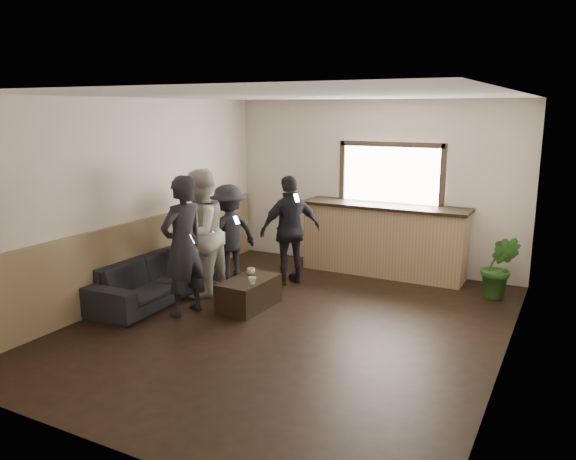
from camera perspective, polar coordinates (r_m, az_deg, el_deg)
The scene contains 12 objects.
ground at distance 7.14m, azimuth 0.25°, elevation -9.56°, with size 5.00×6.00×0.01m, color black.
room_shell at distance 7.10m, azimuth -5.02°, elevation 2.60°, with size 5.01×6.01×2.80m.
bar_counter at distance 9.23m, azimuth 9.71°, elevation -0.52°, with size 2.70×0.68×2.13m.
sofa at distance 8.16m, azimuth -13.51°, elevation -4.83°, with size 2.09×0.82×0.61m, color black.
coffee_table at distance 7.66m, azimuth -3.98°, elevation -6.45°, with size 0.50×0.90×0.40m, color black.
cup_a at distance 7.81m, azimuth -3.79°, elevation -4.20°, with size 0.11×0.11×0.09m, color silver.
cup_b at distance 7.38m, azimuth -3.65°, elevation -5.15°, with size 0.10×0.10×0.10m, color silver.
potted_plant at distance 8.48m, azimuth 20.69°, elevation -3.53°, with size 0.51×0.41×0.93m, color #2D6623.
person_a at distance 7.37m, azimuth -10.63°, elevation -1.60°, with size 0.54×0.73×1.83m.
person_b at distance 8.07m, azimuth -8.89°, elevation -0.34°, with size 0.71×0.90×1.83m.
person_c at distance 8.70m, azimuth -6.05°, elevation -0.38°, with size 0.89×1.12×1.53m.
person_d at distance 8.56m, azimuth 0.25°, elevation -0.01°, with size 0.92×1.02×1.67m.
Camera 1 is at (3.07, -5.88, 2.65)m, focal length 35.00 mm.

